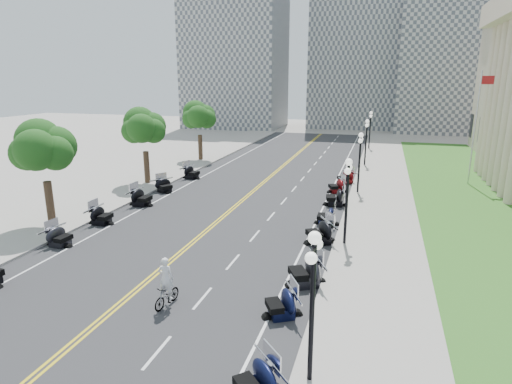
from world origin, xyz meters
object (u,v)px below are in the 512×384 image
(flagpole, at_px, (475,129))
(bicycle, at_px, (167,296))
(cyclist_rider, at_px, (165,265))
(motorcycle_n_3, at_px, (257,380))

(flagpole, relative_size, bicycle, 6.27)
(flagpole, relative_size, cyclist_rider, 5.36)
(flagpole, distance_m, motorcycle_n_3, 33.24)
(bicycle, xyz_separation_m, cyclist_rider, (0.00, 0.00, 1.41))
(flagpole, xyz_separation_m, bicycle, (-15.97, -27.01, -4.52))
(motorcycle_n_3, xyz_separation_m, bicycle, (-5.16, 4.11, -0.16))
(bicycle, height_order, cyclist_rider, cyclist_rider)
(motorcycle_n_3, bearing_deg, flagpole, 116.88)
(motorcycle_n_3, relative_size, bicycle, 1.15)
(motorcycle_n_3, distance_m, cyclist_rider, 6.72)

